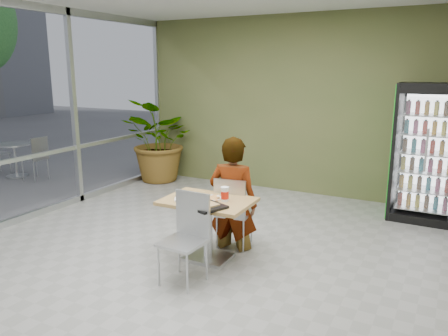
{
  "coord_description": "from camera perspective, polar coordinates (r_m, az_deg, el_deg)",
  "views": [
    {
      "loc": [
        2.63,
        -4.12,
        2.25
      ],
      "look_at": [
        0.06,
        0.74,
        1.0
      ],
      "focal_mm": 35.0,
      "sensor_mm": 36.0,
      "label": 1
    }
  ],
  "objects": [
    {
      "name": "ground",
      "position": [
        5.38,
        -4.35,
        -11.94
      ],
      "size": [
        7.0,
        7.0,
        0.0
      ],
      "primitive_type": "plane",
      "color": "gray",
      "rests_on": "ground"
    },
    {
      "name": "room_envelope",
      "position": [
        4.93,
        -4.66,
        5.2
      ],
      "size": [
        6.0,
        7.0,
        3.2
      ],
      "primitive_type": null,
      "color": "#BAB8A8",
      "rests_on": "ground"
    },
    {
      "name": "storefront_frame",
      "position": [
        7.0,
        -25.98,
        6.22
      ],
      "size": [
        0.1,
        7.0,
        3.2
      ],
      "primitive_type": null,
      "color": "#AEB0B3",
      "rests_on": "ground"
    },
    {
      "name": "dining_table",
      "position": [
        5.21,
        -2.13,
        -6.39
      ],
      "size": [
        1.06,
        0.76,
        0.75
      ],
      "rotation": [
        0.0,
        0.0,
        0.03
      ],
      "color": "tan",
      "rests_on": "ground"
    },
    {
      "name": "chair_far",
      "position": [
        5.51,
        1.08,
        -5.19
      ],
      "size": [
        0.46,
        0.47,
        0.93
      ],
      "rotation": [
        0.0,
        0.0,
        3.27
      ],
      "color": "#AEB0B3",
      "rests_on": "ground"
    },
    {
      "name": "chair_near",
      "position": [
        4.73,
        -4.76,
        -8.08
      ],
      "size": [
        0.44,
        0.45,
        0.97
      ],
      "rotation": [
        0.0,
        0.0,
        -0.04
      ],
      "color": "#AEB0B3",
      "rests_on": "ground"
    },
    {
      "name": "seated_woman",
      "position": [
        5.55,
        1.18,
        -4.77
      ],
      "size": [
        0.69,
        0.49,
        1.74
      ],
      "primitive_type": "imported",
      "rotation": [
        0.0,
        0.0,
        3.27
      ],
      "color": "black",
      "rests_on": "ground"
    },
    {
      "name": "pizza_plate",
      "position": [
        5.18,
        -1.74,
        -3.84
      ],
      "size": [
        0.31,
        0.25,
        0.03
      ],
      "color": "white",
      "rests_on": "dining_table"
    },
    {
      "name": "soda_cup",
      "position": [
        5.06,
        0.11,
        -3.45
      ],
      "size": [
        0.1,
        0.1,
        0.17
      ],
      "color": "white",
      "rests_on": "dining_table"
    },
    {
      "name": "napkin_stack",
      "position": [
        5.15,
        -5.63,
        -4.07
      ],
      "size": [
        0.2,
        0.2,
        0.02
      ],
      "primitive_type": "cube",
      "rotation": [
        0.0,
        0.0,
        0.55
      ],
      "color": "white",
      "rests_on": "dining_table"
    },
    {
      "name": "cafeteria_tray",
      "position": [
        4.89,
        -2.75,
        -4.89
      ],
      "size": [
        0.58,
        0.5,
        0.03
      ],
      "primitive_type": "cube",
      "rotation": [
        0.0,
        0.0,
        -0.37
      ],
      "color": "black",
      "rests_on": "dining_table"
    },
    {
      "name": "beverage_fridge",
      "position": [
        7.16,
        24.99,
        1.79
      ],
      "size": [
        0.95,
        0.74,
        2.05
      ],
      "rotation": [
        0.0,
        0.0,
        -0.02
      ],
      "color": "black",
      "rests_on": "ground"
    },
    {
      "name": "potted_plant",
      "position": [
        8.88,
        -8.17,
        3.56
      ],
      "size": [
        1.91,
        1.81,
        1.67
      ],
      "primitive_type": "imported",
      "rotation": [
        0.0,
        0.0,
        -0.42
      ],
      "color": "#245B28",
      "rests_on": "ground"
    }
  ]
}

